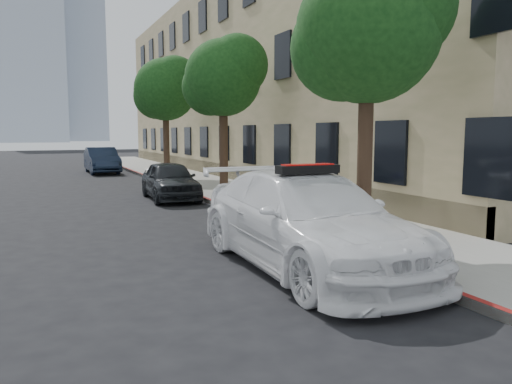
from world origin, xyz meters
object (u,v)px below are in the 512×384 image
object	(u,v)px
police_car	(307,220)
traffic_cone	(319,205)
parked_car_mid	(170,180)
parked_car_far	(102,160)
fire_hydrant	(290,194)

from	to	relation	value
police_car	traffic_cone	distance (m)	3.81
police_car	traffic_cone	size ratio (longest dim) A/B	7.30
parked_car_mid	traffic_cone	xyz separation A→B (m)	(2.09, -6.38, -0.13)
parked_car_mid	traffic_cone	world-z (taller)	parked_car_mid
parked_car_mid	parked_car_far	distance (m)	12.58
police_car	parked_car_mid	distance (m)	9.52
police_car	parked_car_mid	size ratio (longest dim) A/B	1.44
parked_car_far	parked_car_mid	bearing A→B (deg)	-87.49
parked_car_far	traffic_cone	bearing A→B (deg)	-82.31
parked_car_far	traffic_cone	distance (m)	19.15
parked_car_mid	traffic_cone	size ratio (longest dim) A/B	5.06
fire_hydrant	traffic_cone	size ratio (longest dim) A/B	1.24
parked_car_far	traffic_cone	world-z (taller)	parked_car_far
parked_car_mid	parked_car_far	xyz separation A→B (m)	(-0.70, 12.56, 0.07)
traffic_cone	police_car	bearing A→B (deg)	-124.50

